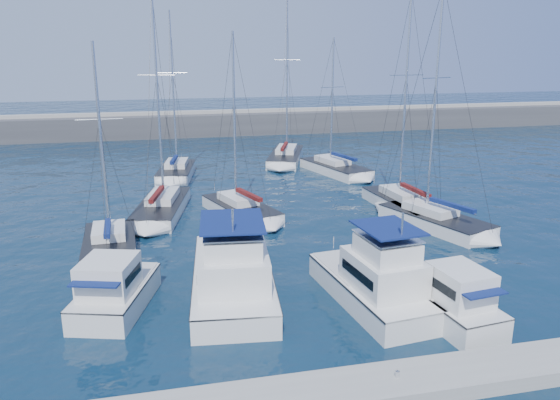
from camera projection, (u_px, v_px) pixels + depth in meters
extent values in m
plane|color=black|center=(313.00, 274.00, 30.40)|extent=(220.00, 220.00, 0.00)
cube|color=#424244|center=(213.00, 127.00, 78.92)|extent=(160.00, 6.00, 4.00)
cube|color=gray|center=(212.00, 112.00, 78.33)|extent=(160.00, 1.20, 0.50)
cube|color=gray|center=(397.00, 384.00, 19.99)|extent=(40.00, 2.20, 0.60)
cylinder|color=silver|center=(397.00, 374.00, 19.88)|extent=(0.16, 0.16, 0.25)
cube|color=silver|center=(117.00, 300.00, 26.37)|extent=(4.25, 6.29, 1.60)
cube|color=#262628|center=(116.00, 286.00, 26.17)|extent=(4.30, 6.31, 0.08)
cube|color=silver|center=(109.00, 276.00, 25.26)|extent=(2.98, 3.22, 1.60)
cube|color=black|center=(109.00, 274.00, 25.24)|extent=(2.87, 2.72, 0.45)
cube|color=navy|center=(99.00, 279.00, 24.17)|extent=(2.59, 2.30, 0.07)
cube|color=silver|center=(233.00, 283.00, 28.28)|extent=(5.05, 10.99, 1.60)
cube|color=#262628|center=(233.00, 270.00, 28.08)|extent=(5.12, 10.99, 0.08)
cube|color=silver|center=(233.00, 264.00, 26.61)|extent=(3.84, 5.26, 1.60)
cube|color=black|center=(233.00, 263.00, 26.59)|extent=(3.80, 4.28, 0.45)
cube|color=silver|center=(232.00, 241.00, 26.08)|extent=(3.02, 3.72, 0.90)
cube|color=navy|center=(232.00, 222.00, 25.81)|extent=(3.40, 4.24, 0.08)
cube|color=silver|center=(371.00, 294.00, 27.08)|extent=(4.17, 8.60, 1.60)
cube|color=#262628|center=(372.00, 280.00, 26.87)|extent=(4.24, 8.61, 0.08)
cube|color=silver|center=(383.00, 272.00, 25.72)|extent=(3.18, 4.13, 1.60)
cube|color=black|center=(383.00, 270.00, 25.70)|extent=(3.15, 3.37, 0.45)
cube|color=silver|center=(387.00, 248.00, 25.20)|extent=(2.50, 2.92, 0.90)
cube|color=navy|center=(388.00, 228.00, 24.93)|extent=(2.82, 3.33, 0.08)
cube|color=silver|center=(447.00, 311.00, 25.33)|extent=(3.07, 5.94, 1.60)
cube|color=#262628|center=(449.00, 296.00, 25.13)|extent=(3.12, 5.94, 0.08)
cube|color=silver|center=(460.00, 285.00, 24.27)|extent=(2.35, 2.86, 1.60)
cube|color=black|center=(460.00, 283.00, 24.25)|extent=(2.33, 2.34, 0.45)
cube|color=navy|center=(476.00, 288.00, 23.25)|extent=(2.12, 1.95, 0.07)
cube|color=silver|center=(110.00, 248.00, 33.53)|extent=(3.32, 7.02, 1.30)
cube|color=#262628|center=(109.00, 238.00, 33.36)|extent=(3.38, 7.02, 0.06)
cube|color=silver|center=(109.00, 231.00, 33.67)|extent=(2.09, 3.10, 0.55)
cylinder|color=silver|center=(101.00, 138.00, 32.35)|extent=(0.18, 0.18, 11.11)
cylinder|color=silver|center=(108.00, 230.00, 32.17)|extent=(0.28, 3.44, 0.12)
cube|color=navy|center=(107.00, 228.00, 32.03)|extent=(0.50, 3.11, 0.28)
cube|color=silver|center=(162.00, 210.00, 41.31)|extent=(4.83, 9.64, 1.30)
cube|color=#262628|center=(162.00, 202.00, 41.14)|extent=(4.89, 9.65, 0.06)
cube|color=silver|center=(163.00, 196.00, 41.60)|extent=(2.74, 4.35, 0.55)
cylinder|color=silver|center=(158.00, 96.00, 39.90)|extent=(0.18, 0.18, 14.67)
cylinder|color=silver|center=(157.00, 196.00, 39.57)|extent=(1.06, 4.53, 0.12)
cube|color=#521110|center=(157.00, 194.00, 39.43)|extent=(1.19, 4.13, 0.28)
cube|color=silver|center=(241.00, 212.00, 40.78)|extent=(5.20, 8.29, 1.30)
cube|color=#262628|center=(241.00, 204.00, 40.61)|extent=(5.26, 8.30, 0.06)
cube|color=silver|center=(238.00, 198.00, 40.92)|extent=(2.86, 3.82, 0.55)
cylinder|color=silver|center=(234.00, 116.00, 39.50)|extent=(0.18, 0.18, 11.85)
cylinder|color=silver|center=(248.00, 196.00, 39.41)|extent=(1.34, 3.72, 0.12)
cube|color=#521110|center=(249.00, 195.00, 39.29)|extent=(1.44, 3.43, 0.28)
cube|color=silver|center=(404.00, 206.00, 42.27)|extent=(3.79, 8.78, 1.30)
cube|color=#262628|center=(405.00, 199.00, 42.10)|extent=(3.85, 8.78, 0.06)
cube|color=silver|center=(402.00, 193.00, 42.50)|extent=(2.32, 3.89, 0.55)
cylinder|color=silver|center=(405.00, 95.00, 40.76)|extent=(0.18, 0.18, 14.61)
cylinder|color=silver|center=(414.00, 192.00, 40.69)|extent=(0.47, 4.27, 0.12)
cube|color=#521110|center=(415.00, 190.00, 40.56)|extent=(0.67, 3.86, 0.28)
cube|color=silver|center=(435.00, 223.00, 38.23)|extent=(5.65, 8.80, 1.30)
cube|color=#262628|center=(436.00, 215.00, 38.05)|extent=(5.71, 8.83, 0.06)
cube|color=silver|center=(430.00, 209.00, 38.39)|extent=(3.07, 4.07, 0.55)
cylinder|color=silver|center=(435.00, 100.00, 36.60)|extent=(0.18, 0.18, 14.66)
cylinder|color=silver|center=(451.00, 207.00, 36.81)|extent=(1.53, 3.93, 0.12)
cube|color=navy|center=(452.00, 205.00, 36.69)|extent=(1.60, 3.62, 0.28)
cube|color=silver|center=(176.00, 174.00, 53.13)|extent=(4.21, 7.94, 1.30)
cube|color=#262628|center=(176.00, 167.00, 52.96)|extent=(4.27, 7.95, 0.06)
cube|color=silver|center=(177.00, 163.00, 53.33)|extent=(2.47, 3.58, 0.55)
cylinder|color=silver|center=(173.00, 88.00, 51.65)|extent=(0.18, 0.18, 14.03)
cylinder|color=silver|center=(174.00, 161.00, 51.64)|extent=(0.74, 3.74, 0.12)
cube|color=navy|center=(174.00, 160.00, 51.50)|extent=(0.91, 3.41, 0.28)
cube|color=silver|center=(286.00, 159.00, 60.35)|extent=(6.20, 10.31, 1.30)
cube|color=#262628|center=(286.00, 153.00, 60.18)|extent=(6.26, 10.33, 0.06)
cube|color=silver|center=(286.00, 149.00, 60.68)|extent=(3.34, 4.73, 0.55)
cylinder|color=silver|center=(287.00, 75.00, 58.85)|extent=(0.18, 0.18, 15.71)
cylinder|color=silver|center=(284.00, 148.00, 58.53)|extent=(1.75, 4.68, 0.12)
cube|color=#521110|center=(284.00, 146.00, 58.39)|extent=(1.81, 4.29, 0.28)
cube|color=silver|center=(335.00, 170.00, 54.59)|extent=(5.31, 9.19, 1.30)
cube|color=#262628|center=(335.00, 164.00, 54.42)|extent=(5.37, 9.21, 0.06)
cube|color=silver|center=(332.00, 160.00, 54.79)|extent=(2.93, 4.20, 0.55)
cylinder|color=silver|center=(332.00, 99.00, 53.43)|extent=(0.18, 0.18, 11.65)
cylinder|color=silver|center=(343.00, 158.00, 53.09)|extent=(1.33, 4.21, 0.12)
cube|color=navy|center=(344.00, 157.00, 52.96)|extent=(1.43, 3.86, 0.28)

